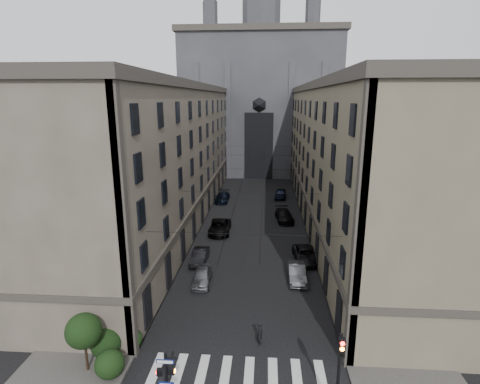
% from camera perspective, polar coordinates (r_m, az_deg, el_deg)
% --- Properties ---
extents(sidewalk_left, '(7.00, 80.00, 0.15)m').
position_cam_1_polar(sidewalk_left, '(55.13, -8.86, -3.83)').
color(sidewalk_left, '#383533').
rests_on(sidewalk_left, ground).
extents(sidewalk_right, '(7.00, 80.00, 0.15)m').
position_cam_1_polar(sidewalk_right, '(54.52, 13.26, -4.26)').
color(sidewalk_right, '#383533').
rests_on(sidewalk_right, ground).
extents(zebra_crossing, '(11.00, 3.20, 0.01)m').
position_cam_1_polar(zebra_crossing, '(26.31, -0.43, -25.89)').
color(zebra_crossing, beige).
rests_on(zebra_crossing, ground).
extents(building_left, '(13.60, 60.60, 18.85)m').
position_cam_1_polar(building_left, '(53.78, -12.31, 5.71)').
color(building_left, '#4D463B').
rests_on(building_left, ground).
extents(building_right, '(13.60, 60.60, 18.85)m').
position_cam_1_polar(building_right, '(52.98, 16.98, 5.30)').
color(building_right, brown).
rests_on(building_right, ground).
extents(gothic_tower, '(35.00, 23.00, 58.00)m').
position_cam_1_polar(gothic_tower, '(90.06, 3.11, 14.67)').
color(gothic_tower, '#2D2D33').
rests_on(gothic_tower, ground).
extents(pedestrian_signal_left, '(1.02, 0.38, 4.00)m').
position_cam_1_polar(pedestrian_signal_left, '(22.68, -11.13, -26.26)').
color(pedestrian_signal_left, black).
rests_on(pedestrian_signal_left, ground).
extents(traffic_light_right, '(0.34, 0.50, 5.20)m').
position_cam_1_polar(traffic_light_right, '(22.16, 14.91, -24.38)').
color(traffic_light_right, black).
rests_on(traffic_light_right, ground).
extents(shrub_cluster, '(3.90, 4.40, 3.90)m').
position_cam_1_polar(shrub_cluster, '(27.18, -20.43, -20.67)').
color(shrub_cluster, black).
rests_on(shrub_cluster, sidewalk_left).
extents(tram_wires, '(14.00, 60.00, 0.43)m').
position_cam_1_polar(tram_wires, '(51.65, 2.19, 3.33)').
color(tram_wires, black).
rests_on(tram_wires, ground).
extents(car_left_near, '(1.88, 4.29, 1.44)m').
position_cam_1_polar(car_left_near, '(36.06, -5.79, -12.65)').
color(car_left_near, slate).
rests_on(car_left_near, ground).
extents(car_left_midnear, '(1.56, 4.32, 1.42)m').
position_cam_1_polar(car_left_midnear, '(40.19, -6.17, -9.74)').
color(car_left_midnear, black).
rests_on(car_left_midnear, ground).
extents(car_left_midfar, '(2.76, 5.76, 1.58)m').
position_cam_1_polar(car_left_midfar, '(48.41, -3.09, -5.35)').
color(car_left_midfar, black).
rests_on(car_left_midfar, ground).
extents(car_left_far, '(2.23, 5.24, 1.51)m').
position_cam_1_polar(car_left_far, '(62.83, -2.69, -0.79)').
color(car_left_far, black).
rests_on(car_left_far, ground).
extents(car_right_near, '(1.61, 4.51, 1.48)m').
position_cam_1_polar(car_right_near, '(36.87, 8.64, -12.07)').
color(car_right_near, slate).
rests_on(car_right_near, ground).
extents(car_right_midnear, '(2.66, 5.16, 1.39)m').
position_cam_1_polar(car_right_midnear, '(41.00, 9.93, -9.41)').
color(car_right_midnear, black).
rests_on(car_right_midnear, ground).
extents(car_right_midfar, '(2.80, 5.59, 1.56)m').
position_cam_1_polar(car_right_midfar, '(53.32, 6.76, -3.59)').
color(car_right_midfar, black).
rests_on(car_right_midfar, ground).
extents(car_right_far, '(2.32, 4.87, 1.61)m').
position_cam_1_polar(car_right_far, '(65.20, 6.19, -0.26)').
color(car_right_far, black).
rests_on(car_right_far, ground).
extents(pedestrian, '(0.44, 0.66, 1.78)m').
position_cam_1_polar(pedestrian, '(28.11, 3.06, -20.67)').
color(pedestrian, black).
rests_on(pedestrian, ground).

